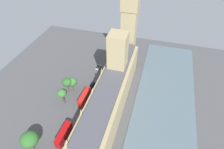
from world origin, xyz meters
name	(u,v)px	position (x,y,z in m)	size (l,w,h in m)	color
ground_plane	(107,106)	(0.00, 0.00, 0.00)	(135.67, 135.67, 0.00)	#4C4C4F
river_thames	(163,119)	(-26.66, 0.00, 0.12)	(28.49, 122.10, 0.25)	slate
parliament_building	(111,91)	(-1.99, -1.62, 9.20)	(12.69, 65.67, 32.81)	tan
clock_tower	(130,16)	(-1.61, -37.28, 29.73)	(8.79, 8.79, 57.43)	tan
car_silver_corner	(98,67)	(13.18, -25.92, 0.89)	(2.16, 4.62, 1.74)	#B7B7BC
car_black_opposite_hall	(92,85)	(11.31, -10.95, 0.89)	(1.99, 4.51, 1.74)	black
double_decker_bus_under_trees	(84,97)	(11.29, -0.36, 2.63)	(3.02, 10.60, 4.75)	red
double_decker_bus_far_end	(64,134)	(11.74, 20.77, 2.63)	(2.82, 10.55, 4.75)	#B20C0F
pedestrian_leading	(92,107)	(6.34, 3.05, 0.68)	(0.55, 0.63, 1.51)	navy
plane_tree_by_river_gate	(72,82)	(19.98, -5.75, 5.58)	(5.19, 5.19, 7.82)	brown
plane_tree_trailing	(29,139)	(21.15, 28.36, 6.76)	(6.78, 6.78, 9.67)	brown
plane_tree_kerbside	(62,93)	(21.28, 2.78, 5.41)	(4.40, 4.40, 7.34)	brown
plane_tree_near_tower	(67,82)	(21.52, -3.77, 6.64)	(4.87, 4.87, 8.77)	brown
street_lamp_midblock	(64,97)	(19.92, 3.67, 4.01)	(0.56, 0.56, 5.66)	black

